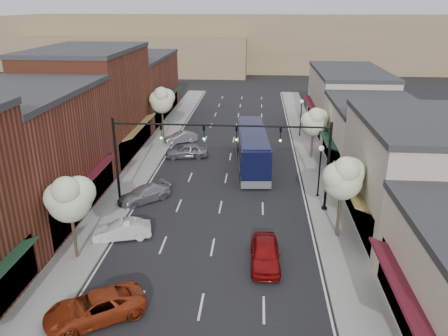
% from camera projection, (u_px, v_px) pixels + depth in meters
% --- Properties ---
extents(ground, '(160.00, 160.00, 0.00)m').
position_uv_depth(ground, '(209.00, 264.00, 26.68)').
color(ground, black).
rests_on(ground, ground).
extents(sidewalk_left, '(2.80, 73.00, 0.15)m').
position_uv_depth(sidewalk_left, '(147.00, 159.00, 44.51)').
color(sidewalk_left, gray).
rests_on(sidewalk_left, ground).
extents(sidewalk_right, '(2.80, 73.00, 0.15)m').
position_uv_depth(sidewalk_right, '(314.00, 163.00, 43.29)').
color(sidewalk_right, gray).
rests_on(sidewalk_right, ground).
extents(curb_left, '(0.25, 73.00, 0.17)m').
position_uv_depth(curb_left, '(161.00, 159.00, 44.41)').
color(curb_left, gray).
rests_on(curb_left, ground).
extents(curb_right, '(0.25, 73.00, 0.17)m').
position_uv_depth(curb_right, '(299.00, 163.00, 43.39)').
color(curb_right, gray).
rests_on(curb_right, ground).
extents(bldg_left_midnear, '(10.14, 14.10, 9.40)m').
position_uv_depth(bldg_left_midnear, '(23.00, 155.00, 31.66)').
color(bldg_left_midnear, brown).
rests_on(bldg_left_midnear, ground).
extents(bldg_left_midfar, '(10.14, 14.10, 10.90)m').
position_uv_depth(bldg_left_midfar, '(91.00, 103.00, 44.45)').
color(bldg_left_midfar, brown).
rests_on(bldg_left_midfar, ground).
extents(bldg_left_far, '(10.14, 18.10, 8.40)m').
position_uv_depth(bldg_left_far, '(135.00, 87.00, 59.80)').
color(bldg_left_far, brown).
rests_on(bldg_left_far, ground).
extents(bldg_right_midnear, '(9.14, 12.10, 7.90)m').
position_uv_depth(bldg_right_midnear, '(417.00, 175.00, 29.89)').
color(bldg_right_midnear, '#B6A99C').
rests_on(bldg_right_midnear, ground).
extents(bldg_right_midfar, '(9.14, 12.10, 6.40)m').
position_uv_depth(bldg_right_midfar, '(373.00, 136.00, 41.34)').
color(bldg_right_midfar, beige).
rests_on(bldg_right_midfar, ground).
extents(bldg_right_far, '(9.14, 16.10, 7.40)m').
position_uv_depth(bldg_right_far, '(347.00, 100.00, 54.21)').
color(bldg_right_far, '#B6A99C').
rests_on(bldg_right_far, ground).
extents(hill_far, '(120.00, 30.00, 12.00)m').
position_uv_depth(hill_far, '(249.00, 41.00, 108.44)').
color(hill_far, '#7A6647').
rests_on(hill_far, ground).
extents(hill_near, '(50.00, 20.00, 8.00)m').
position_uv_depth(hill_near, '(138.00, 54.00, 99.79)').
color(hill_near, '#7A6647').
rests_on(hill_near, ground).
extents(signal_mast_right, '(8.22, 0.46, 7.00)m').
position_uv_depth(signal_mast_right, '(296.00, 153.00, 32.09)').
color(signal_mast_right, black).
rests_on(signal_mast_right, ground).
extents(signal_mast_left, '(8.22, 0.46, 7.00)m').
position_uv_depth(signal_mast_left, '(146.00, 149.00, 32.91)').
color(signal_mast_left, black).
rests_on(signal_mast_left, ground).
extents(tree_right_near, '(2.85, 2.65, 5.95)m').
position_uv_depth(tree_right_near, '(343.00, 177.00, 28.17)').
color(tree_right_near, '#47382B').
rests_on(tree_right_near, ground).
extents(tree_right_far, '(2.85, 2.65, 5.43)m').
position_uv_depth(tree_right_far, '(314.00, 121.00, 43.25)').
color(tree_right_far, '#47382B').
rests_on(tree_right_far, ground).
extents(tree_left_near, '(2.85, 2.65, 5.69)m').
position_uv_depth(tree_left_near, '(69.00, 197.00, 25.74)').
color(tree_left_near, '#47382B').
rests_on(tree_left_near, ground).
extents(tree_left_far, '(2.85, 2.65, 6.13)m').
position_uv_depth(tree_left_far, '(162.00, 100.00, 49.83)').
color(tree_left_far, '#47382B').
rests_on(tree_left_far, ground).
extents(lamp_post_near, '(0.44, 0.44, 4.44)m').
position_uv_depth(lamp_post_near, '(320.00, 163.00, 34.83)').
color(lamp_post_near, black).
rests_on(lamp_post_near, ground).
extents(lamp_post_far, '(0.44, 0.44, 4.44)m').
position_uv_depth(lamp_post_far, '(301.00, 112.00, 51.15)').
color(lamp_post_far, black).
rests_on(lamp_post_far, ground).
extents(coach_bus, '(3.50, 12.02, 3.63)m').
position_uv_depth(coach_bus, '(252.00, 148.00, 41.91)').
color(coach_bus, black).
rests_on(coach_bus, ground).
extents(red_hatchback, '(1.86, 4.45, 1.50)m').
position_uv_depth(red_hatchback, '(265.00, 253.00, 26.45)').
color(red_hatchback, maroon).
rests_on(red_hatchback, ground).
extents(parked_car_a, '(5.44, 4.57, 1.38)m').
position_uv_depth(parked_car_a, '(95.00, 307.00, 21.84)').
color(parked_car_a, maroon).
rests_on(parked_car_a, ground).
extents(parked_car_b, '(4.07, 2.33, 1.27)m').
position_uv_depth(parked_car_b, '(122.00, 230.00, 29.39)').
color(parked_car_b, silver).
rests_on(parked_car_b, ground).
extents(parked_car_c, '(4.43, 4.29, 1.27)m').
position_uv_depth(parked_car_c, '(144.00, 194.00, 34.92)').
color(parked_car_c, gray).
rests_on(parked_car_c, ground).
extents(parked_car_d, '(4.56, 2.41, 1.48)m').
position_uv_depth(parked_car_d, '(187.00, 151.00, 44.79)').
color(parked_car_d, slate).
rests_on(parked_car_d, ground).
extents(parked_car_e, '(3.87, 3.07, 1.23)m').
position_uv_depth(parked_car_e, '(181.00, 138.00, 49.60)').
color(parked_car_e, gray).
rests_on(parked_car_e, ground).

